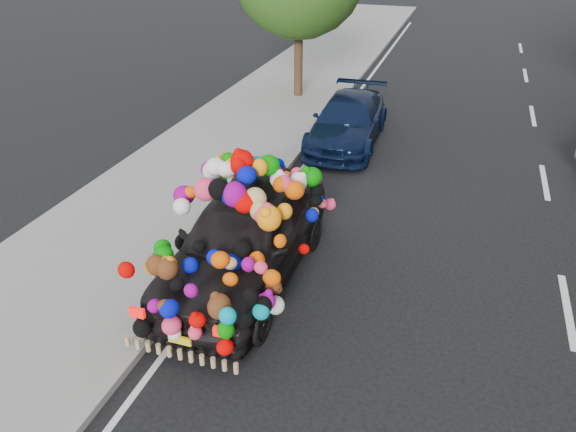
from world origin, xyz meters
TOP-DOWN VIEW (x-y plane):
  - ground at (0.00, 0.00)m, footprint 100.00×100.00m
  - sidewalk at (-4.30, 0.00)m, footprint 4.00×60.00m
  - kerb at (-2.35, 0.00)m, footprint 0.15×60.00m
  - lane_markings at (3.60, 0.00)m, footprint 6.00×50.00m
  - plush_art_car at (-1.60, -0.69)m, footprint 2.27×4.81m
  - navy_sedan at (-1.34, 6.02)m, footprint 1.85×4.29m

SIDE VIEW (x-z plane):
  - ground at x=0.00m, z-range 0.00..0.00m
  - lane_markings at x=3.60m, z-range 0.00..0.01m
  - sidewalk at x=-4.30m, z-range 0.00..0.12m
  - kerb at x=-2.35m, z-range 0.00..0.13m
  - navy_sedan at x=-1.34m, z-range 0.00..1.23m
  - plush_art_car at x=-1.60m, z-range 0.03..2.24m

